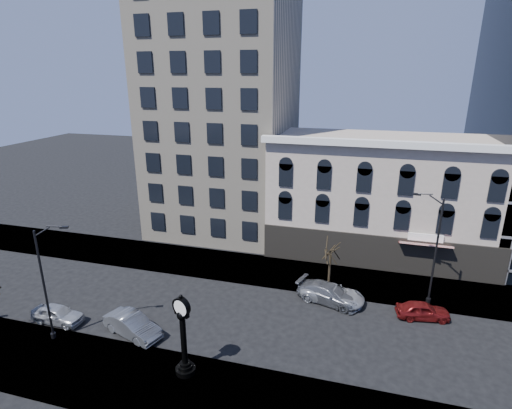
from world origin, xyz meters
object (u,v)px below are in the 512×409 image
(street_lamp_near, at_px, (48,253))
(car_near_a, at_px, (58,314))
(car_near_b, at_px, (132,325))
(street_clock, at_px, (184,338))

(street_lamp_near, distance_m, car_near_a, 6.43)
(street_lamp_near, bearing_deg, car_near_a, 115.03)
(car_near_a, distance_m, car_near_b, 6.30)
(street_clock, relative_size, car_near_a, 1.38)
(street_clock, distance_m, street_lamp_near, 10.78)
(street_clock, xyz_separation_m, street_lamp_near, (-9.95, 0.90, 4.05))
(car_near_a, bearing_deg, car_near_b, -87.82)
(street_clock, xyz_separation_m, car_near_a, (-11.67, 2.47, -1.95))
(car_near_a, bearing_deg, street_lamp_near, -131.91)
(street_lamp_near, bearing_deg, street_clock, -27.55)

